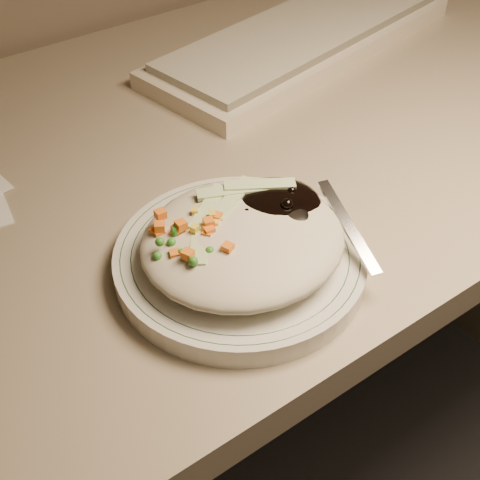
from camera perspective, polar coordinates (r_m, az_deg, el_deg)
desk at (r=0.94m, az=-2.93°, el=-1.90°), size 1.40×0.70×0.74m
plate at (r=0.63m, az=-0.00°, el=-1.77°), size 0.24×0.24×0.02m
plate_rim at (r=0.62m, az=-0.00°, el=-1.10°), size 0.23×0.23×0.00m
meal at (r=0.61m, az=0.37°, el=0.52°), size 0.21×0.19×0.05m
keyboard at (r=1.02m, az=5.41°, el=16.79°), size 0.53×0.27×0.04m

